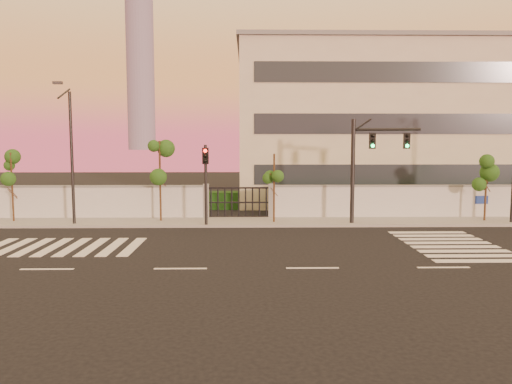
% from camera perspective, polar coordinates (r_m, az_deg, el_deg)
% --- Properties ---
extents(ground, '(120.00, 120.00, 0.00)m').
position_cam_1_polar(ground, '(19.22, 6.47, -8.65)').
color(ground, black).
rests_on(ground, ground).
extents(sidewalk, '(60.00, 3.00, 0.15)m').
position_cam_1_polar(sidewalk, '(29.44, 3.82, -3.42)').
color(sidewalk, gray).
rests_on(sidewalk, ground).
extents(perimeter_wall, '(60.00, 0.36, 2.20)m').
position_cam_1_polar(perimeter_wall, '(30.79, 3.80, -1.15)').
color(perimeter_wall, '#B5B8BD').
rests_on(perimeter_wall, ground).
extents(hedge_row, '(41.00, 4.25, 1.80)m').
position_cam_1_polar(hedge_row, '(33.63, 5.21, -1.01)').
color(hedge_row, '#143811').
rests_on(hedge_row, ground).
extents(institutional_building, '(24.40, 12.40, 12.25)m').
position_cam_1_polar(institutional_building, '(42.06, 14.95, 7.47)').
color(institutional_building, beige).
rests_on(institutional_building, ground).
extents(distant_skyscraper, '(16.00, 16.00, 118.00)m').
position_cam_1_polar(distant_skyscraper, '(310.26, -13.14, 16.26)').
color(distant_skyscraper, slate).
rests_on(distant_skyscraper, ground).
extents(road_markings, '(57.00, 7.62, 0.02)m').
position_cam_1_polar(road_markings, '(22.74, 1.26, -6.33)').
color(road_markings, silver).
rests_on(road_markings, ground).
extents(street_tree_b, '(1.30, 1.04, 4.15)m').
position_cam_1_polar(street_tree_b, '(32.22, -26.13, 2.12)').
color(street_tree_b, '#382314').
rests_on(street_tree_b, ground).
extents(street_tree_c, '(1.43, 1.14, 4.83)m').
position_cam_1_polar(street_tree_c, '(29.60, -10.89, 3.30)').
color(street_tree_c, '#382314').
rests_on(street_tree_c, ground).
extents(street_tree_d, '(1.37, 1.09, 4.08)m').
position_cam_1_polar(street_tree_d, '(28.64, 2.12, 2.23)').
color(street_tree_d, '#382314').
rests_on(street_tree_d, ground).
extents(street_tree_e, '(1.45, 1.15, 4.03)m').
position_cam_1_polar(street_tree_e, '(32.18, 24.87, 2.03)').
color(street_tree_e, '#382314').
rests_on(street_tree_e, ground).
extents(traffic_signal_main, '(3.76, 1.25, 6.04)m').
position_cam_1_polar(traffic_signal_main, '(28.94, 12.50, 3.75)').
color(traffic_signal_main, black).
rests_on(traffic_signal_main, ground).
extents(traffic_signal_secondary, '(0.36, 0.34, 4.61)m').
position_cam_1_polar(traffic_signal_secondary, '(27.79, -5.77, 1.93)').
color(traffic_signal_secondary, black).
rests_on(traffic_signal_secondary, ground).
extents(streetlight_west, '(0.47, 1.90, 7.89)m').
position_cam_1_polar(streetlight_west, '(29.69, -20.43, 4.43)').
color(streetlight_west, black).
rests_on(streetlight_west, ground).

